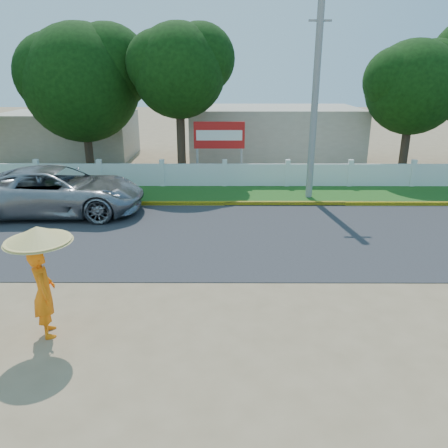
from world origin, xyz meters
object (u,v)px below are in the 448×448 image
object	(u,v)px
utility_pole	(315,105)
vehicle	(57,191)
monk_with_parasol	(41,266)
billboard	(219,138)

from	to	relation	value
utility_pole	vehicle	distance (m)	10.85
utility_pole	vehicle	bearing A→B (deg)	-167.17
vehicle	monk_with_parasol	distance (m)	8.77
monk_with_parasol	vehicle	bearing A→B (deg)	108.51
monk_with_parasol	billboard	distance (m)	14.07
vehicle	billboard	distance (m)	8.26
billboard	vehicle	bearing A→B (deg)	-139.09
utility_pole	monk_with_parasol	size ratio (longest dim) A/B	3.27
vehicle	billboard	xyz separation A→B (m)	(6.18, 5.35, 1.23)
monk_with_parasol	utility_pole	bearing A→B (deg)	55.16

